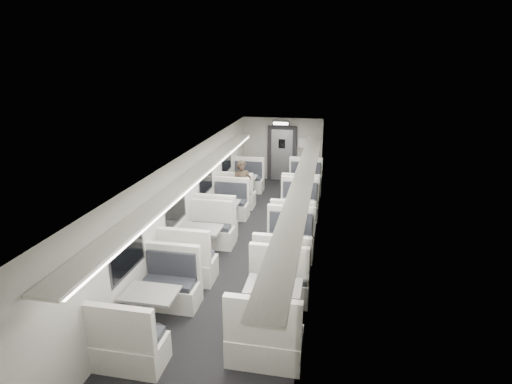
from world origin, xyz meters
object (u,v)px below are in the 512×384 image
at_px(vestibule_door, 282,154).
at_px(booth_right_d, 273,305).
at_px(exit_sign, 281,123).
at_px(booth_left_c, 201,244).
at_px(booth_left_a, 243,187).
at_px(booth_left_b, 223,214).
at_px(booth_right_b, 296,216).
at_px(booth_right_c, 285,258).
at_px(booth_right_a, 303,190).
at_px(passenger, 242,186).
at_px(booth_left_d, 152,311).

bearing_deg(vestibule_door, booth_right_d, -83.56).
bearing_deg(exit_sign, booth_left_c, -99.02).
height_order(booth_left_a, booth_left_b, booth_left_a).
distance_m(booth_right_b, vestibule_door, 4.75).
bearing_deg(booth_left_c, vestibule_door, 81.62).
bearing_deg(booth_right_d, booth_right_b, 90.00).
bearing_deg(booth_right_c, booth_right_a, 90.00).
bearing_deg(exit_sign, booth_right_a, -60.80).
distance_m(passenger, exit_sign, 3.42).
bearing_deg(booth_right_d, passenger, 108.16).
xyz_separation_m(booth_right_c, booth_right_d, (0.00, -1.76, 0.01)).
distance_m(booth_right_a, booth_right_b, 2.33).
bearing_deg(booth_right_a, booth_left_b, -127.84).
height_order(booth_left_a, passenger, passenger).
height_order(booth_left_b, booth_right_c, booth_right_c).
bearing_deg(vestibule_door, booth_left_c, -98.38).
bearing_deg(vestibule_door, exit_sign, -90.00).
relative_size(booth_left_d, booth_right_a, 0.95).
relative_size(booth_right_a, vestibule_door, 1.10).
distance_m(booth_left_d, exit_sign, 9.16).
relative_size(booth_right_d, exit_sign, 3.76).
distance_m(booth_left_a, booth_right_a, 2.00).
relative_size(booth_right_a, passenger, 1.45).
bearing_deg(booth_right_b, booth_left_a, 131.37).
height_order(booth_right_c, exit_sign, exit_sign).
height_order(passenger, exit_sign, exit_sign).
distance_m(booth_left_d, booth_right_a, 7.40).
relative_size(booth_left_a, booth_right_d, 0.94).
height_order(booth_left_b, exit_sign, exit_sign).
relative_size(booth_left_c, exit_sign, 3.77).
height_order(booth_right_a, passenger, passenger).
distance_m(booth_left_a, booth_right_b, 3.03).
relative_size(booth_left_b, vestibule_door, 1.04).
xyz_separation_m(booth_right_d, vestibule_door, (-1.00, 8.86, 0.62)).
distance_m(booth_left_d, booth_right_b, 5.20).
bearing_deg(passenger, vestibule_door, 61.97).
relative_size(booth_right_b, booth_right_d, 0.97).
bearing_deg(exit_sign, passenger, -104.44).
bearing_deg(booth_left_c, booth_left_d, -90.00).
xyz_separation_m(booth_left_d, booth_right_d, (2.00, 0.54, 0.02)).
distance_m(booth_right_d, passenger, 5.69).
relative_size(booth_right_d, vestibule_door, 1.11).
xyz_separation_m(booth_left_a, booth_right_c, (2.00, -4.77, 0.01)).
height_order(booth_left_c, booth_left_d, booth_left_c).
bearing_deg(booth_left_c, exit_sign, 80.98).
xyz_separation_m(booth_left_a, booth_left_b, (0.00, -2.52, -0.00)).
bearing_deg(booth_right_c, vestibule_door, 98.02).
height_order(booth_left_c, passenger, passenger).
distance_m(booth_left_b, booth_right_d, 4.48).
xyz_separation_m(booth_left_a, booth_left_d, (0.00, -7.07, -0.00)).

